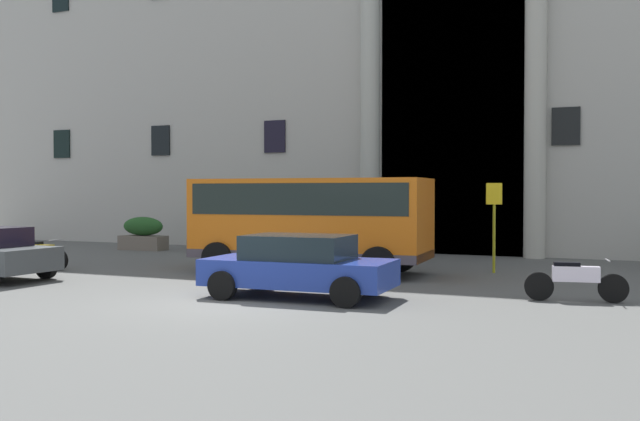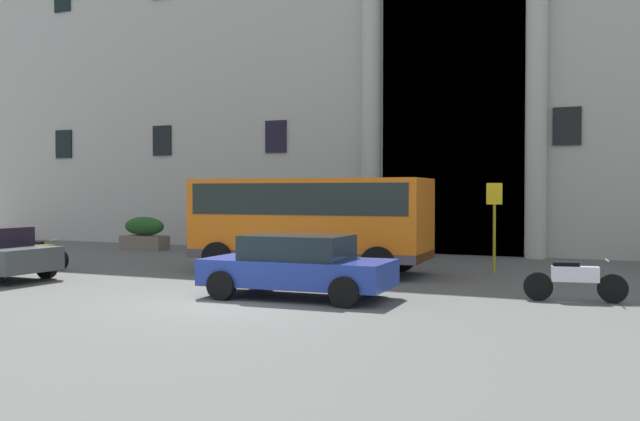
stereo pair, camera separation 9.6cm
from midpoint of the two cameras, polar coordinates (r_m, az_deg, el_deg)
name	(u,v)px [view 1 (the left image)]	position (r m, az deg, el deg)	size (l,w,h in m)	color
ground_plane	(230,306)	(14.77, -7.49, -7.62)	(80.00, 64.00, 0.12)	#515250
office_building_facade	(438,6)	(31.94, 9.44, 15.99)	(41.80, 9.62, 20.59)	#ABA9A0
orange_minibus	(311,217)	(19.77, -0.89, -0.50)	(6.68, 2.96, 2.65)	orange
bus_stop_sign	(494,217)	(20.42, 13.75, -0.53)	(0.44, 0.08, 2.53)	olive
hedge_planter_east	(143,234)	(28.70, -14.18, -1.85)	(1.90, 0.77, 1.31)	#6D6357
hedge_planter_far_east	(217,234)	(26.81, -8.41, -1.89)	(2.11, 0.94, 1.46)	gray
hedge_planter_entrance_right	(316,234)	(25.48, -0.43, -1.91)	(1.44, 0.88, 1.60)	slate
parked_hatchback_near	(299,266)	(15.21, -1.92, -4.46)	(4.11, 2.07, 1.36)	#21399B
scooter_by_planter	(574,280)	(15.60, 19.62, -5.28)	(2.05, 0.60, 0.89)	black
motorcycle_near_kerb	(38,254)	(22.50, -21.93, -3.25)	(2.09, 0.55, 0.89)	black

